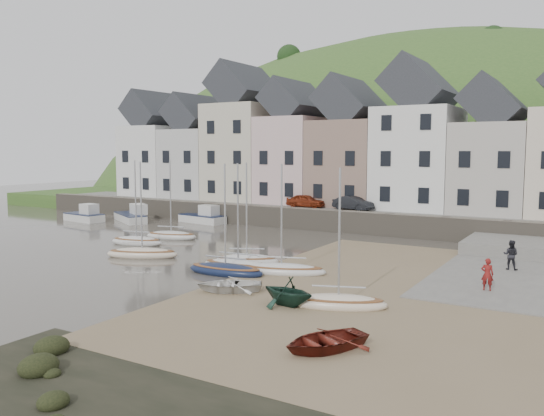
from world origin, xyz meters
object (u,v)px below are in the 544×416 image
Objects in this scene: rowboat_red at (325,340)px; car_left at (306,201)px; rowboat_white at (229,285)px; person_dark at (511,255)px; car_right at (353,203)px; person_red at (487,274)px; sailboat_0 at (171,235)px; rowboat_green at (288,291)px.

car_left is (-15.35, 28.35, 1.82)m from rowboat_red.
person_dark is (11.00, 11.88, 0.57)m from rowboat_white.
car_left is (-8.00, 23.54, 1.82)m from rowboat_white.
rowboat_red is at bearing -144.32° from car_right.
person_red is at bearing -125.84° from car_right.
rowboat_red is 30.36m from car_right.
sailboat_0 reaches higher than car_right.
rowboat_white is 16.20m from person_dark.
rowboat_red is at bearing -155.08° from car_left.
person_dark is 22.33m from car_left.
car_right is (4.65, 0.00, 0.01)m from car_left.
sailboat_0 is 2.01× the size of rowboat_red.
rowboat_white is 1.86× the size of person_dark.
car_right reaches higher than person_dark.
rowboat_red is at bearing 23.70° from rowboat_white.
car_left is at bearing -27.94° from person_dark.
car_right reaches higher than person_red.
rowboat_white is at bearing -156.89° from car_right.
car_right is (-14.05, 17.26, 1.31)m from person_red.
car_right is (-10.70, 28.35, 1.83)m from rowboat_red.
car_left is (5.20, 12.52, 1.94)m from sailboat_0.
car_left reaches higher than rowboat_green.
sailboat_0 is 17.20m from rowboat_white.
rowboat_green is 25.28m from car_right.
rowboat_red is 0.84× the size of car_right.
rowboat_green is at bearing 45.89° from rowboat_white.
person_red is 5.60m from person_dark.
sailboat_0 is 1.78× the size of car_left.
car_right is at bearing -156.04° from rowboat_green.
person_dark is 0.47× the size of car_left.
car_left reaches higher than rowboat_red.
rowboat_white is at bearing 176.12° from rowboat_red.
car_right is at bearing -58.10° from person_red.
person_dark reaches higher than rowboat_white.
person_red is at bearing 102.50° from rowboat_red.
sailboat_0 is at bearing -18.46° from person_red.
person_dark is (7.36, 12.59, 0.24)m from rowboat_green.
rowboat_white is at bearing -164.74° from car_left.
rowboat_white is at bearing 23.20° from person_red.
person_dark is at bearing -100.33° from person_red.
rowboat_white is 3.72m from rowboat_green.
car_left is at bearing 165.66° from rowboat_white.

